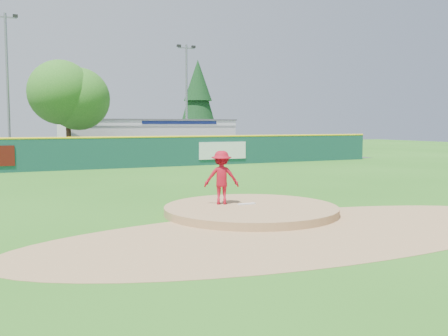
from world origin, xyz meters
name	(u,v)px	position (x,y,z in m)	size (l,w,h in m)	color
ground	(251,214)	(0.00, 0.00, 0.00)	(120.00, 120.00, 0.00)	#286B19
pitchers_mound	(251,214)	(0.00, 0.00, 0.00)	(5.50, 5.50, 0.50)	#9E774C
pitching_rubber	(247,204)	(0.00, 0.30, 0.27)	(0.60, 0.15, 0.04)	white
infield_dirt_arc	(305,232)	(0.00, -3.00, 0.01)	(15.40, 15.40, 0.01)	#9E774C
parking_lot	(91,160)	(0.00, 27.00, 0.01)	(44.00, 16.00, 0.02)	#38383A
pitcher	(222,178)	(-0.68, 0.75, 1.12)	(1.12, 0.64, 1.73)	#A60E1F
van	(138,150)	(3.24, 24.86, 0.77)	(2.48, 5.37, 1.49)	white
pool_building_grp	(146,137)	(6.00, 31.99, 1.66)	(15.20, 8.20, 3.31)	silver
fence_banners	(114,153)	(-0.22, 17.92, 1.00)	(18.92, 0.04, 1.20)	#53110B
outfield_fence	(117,152)	(0.00, 18.00, 1.09)	(40.00, 0.14, 2.07)	#14433B
deciduous_tree	(68,101)	(-2.00, 25.00, 4.55)	(5.60, 5.60, 7.36)	#382314
conifer_tree	(198,99)	(13.00, 36.00, 5.54)	(4.40, 4.40, 9.50)	#382314
light_pole_left	(7,81)	(-6.00, 27.00, 6.05)	(1.75, 0.25, 11.00)	gray
light_pole_right	(187,94)	(9.00, 29.00, 5.54)	(1.75, 0.25, 10.00)	gray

